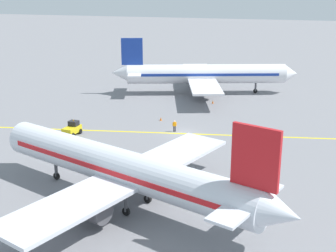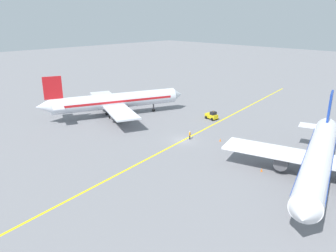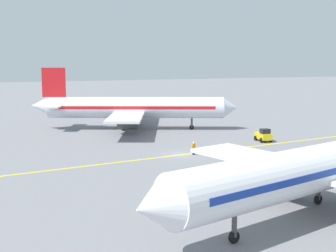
{
  "view_description": "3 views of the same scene",
  "coord_description": "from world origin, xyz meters",
  "px_view_note": "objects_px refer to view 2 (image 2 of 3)",
  "views": [
    {
      "loc": [
        61.72,
        14.0,
        21.17
      ],
      "look_at": [
        4.72,
        -0.84,
        2.51
      ],
      "focal_mm": 50.0,
      "sensor_mm": 36.0,
      "label": 1
    },
    {
      "loc": [
        -39.74,
        44.57,
        22.93
      ],
      "look_at": [
        3.01,
        1.21,
        2.51
      ],
      "focal_mm": 35.0,
      "sensor_mm": 36.0,
      "label": 2
    },
    {
      "loc": [
        -53.71,
        23.09,
        12.18
      ],
      "look_at": [
        -2.11,
        2.87,
        4.13
      ],
      "focal_mm": 50.0,
      "sensor_mm": 36.0,
      "label": 3
    }
  ],
  "objects_px": {
    "airplane_adjacent_stand": "(114,101)",
    "baggage_tug_white": "(212,116)",
    "airplane_at_gate": "(319,157)",
    "traffic_cone_mid_apron": "(262,170)",
    "traffic_cone_near_nose": "(220,140)",
    "ground_crew_worker": "(190,135)"
  },
  "relations": [
    {
      "from": "ground_crew_worker",
      "to": "traffic_cone_mid_apron",
      "type": "bearing_deg",
      "value": 170.92
    },
    {
      "from": "airplane_at_gate",
      "to": "airplane_adjacent_stand",
      "type": "xyz_separation_m",
      "value": [
        47.64,
        1.0,
        0.0
      ]
    },
    {
      "from": "ground_crew_worker",
      "to": "baggage_tug_white",
      "type": "bearing_deg",
      "value": -69.7
    },
    {
      "from": "traffic_cone_near_nose",
      "to": "ground_crew_worker",
      "type": "bearing_deg",
      "value": 34.87
    },
    {
      "from": "baggage_tug_white",
      "to": "ground_crew_worker",
      "type": "height_order",
      "value": "baggage_tug_white"
    },
    {
      "from": "baggage_tug_white",
      "to": "traffic_cone_mid_apron",
      "type": "relative_size",
      "value": 5.74
    },
    {
      "from": "airplane_adjacent_stand",
      "to": "traffic_cone_near_nose",
      "type": "xyz_separation_m",
      "value": [
        -28.18,
        -4.14,
        -3.43
      ]
    },
    {
      "from": "airplane_at_gate",
      "to": "ground_crew_worker",
      "type": "bearing_deg",
      "value": 0.59
    },
    {
      "from": "baggage_tug_white",
      "to": "traffic_cone_near_nose",
      "type": "xyz_separation_m",
      "value": [
        -9.9,
        10.24,
        -0.63
      ]
    },
    {
      "from": "baggage_tug_white",
      "to": "airplane_at_gate",
      "type": "bearing_deg",
      "value": 155.5
    },
    {
      "from": "baggage_tug_white",
      "to": "traffic_cone_mid_apron",
      "type": "xyz_separation_m",
      "value": [
        -22.26,
        16.38,
        -0.63
      ]
    },
    {
      "from": "airplane_adjacent_stand",
      "to": "ground_crew_worker",
      "type": "distance_m",
      "value": 23.5
    },
    {
      "from": "airplane_adjacent_stand",
      "to": "baggage_tug_white",
      "type": "height_order",
      "value": "airplane_adjacent_stand"
    },
    {
      "from": "airplane_adjacent_stand",
      "to": "traffic_cone_mid_apron",
      "type": "height_order",
      "value": "airplane_adjacent_stand"
    },
    {
      "from": "airplane_at_gate",
      "to": "traffic_cone_mid_apron",
      "type": "xyz_separation_m",
      "value": [
        7.11,
        3.0,
        -3.43
      ]
    },
    {
      "from": "airplane_adjacent_stand",
      "to": "ground_crew_worker",
      "type": "relative_size",
      "value": 20.26
    },
    {
      "from": "airplane_at_gate",
      "to": "baggage_tug_white",
      "type": "bearing_deg",
      "value": -24.5
    },
    {
      "from": "traffic_cone_mid_apron",
      "to": "airplane_adjacent_stand",
      "type": "bearing_deg",
      "value": -2.82
    },
    {
      "from": "baggage_tug_white",
      "to": "traffic_cone_near_nose",
      "type": "distance_m",
      "value": 14.26
    },
    {
      "from": "airplane_adjacent_stand",
      "to": "baggage_tug_white",
      "type": "distance_m",
      "value": 23.43
    },
    {
      "from": "airplane_at_gate",
      "to": "baggage_tug_white",
      "type": "distance_m",
      "value": 32.39
    },
    {
      "from": "airplane_adjacent_stand",
      "to": "ground_crew_worker",
      "type": "xyz_separation_m",
      "value": [
        -23.32,
        -0.75,
        -2.8
      ]
    }
  ]
}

